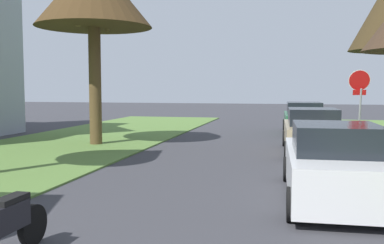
{
  "coord_description": "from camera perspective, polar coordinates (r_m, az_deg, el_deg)",
  "views": [
    {
      "loc": [
        1.6,
        -1.91,
        2.29
      ],
      "look_at": [
        -0.41,
        6.88,
        1.58
      ],
      "focal_mm": 40.72,
      "sensor_mm": 36.0,
      "label": 1
    }
  ],
  "objects": [
    {
      "name": "parked_sedan_white",
      "position": [
        9.3,
        18.1,
        -5.39
      ],
      "size": [
        2.07,
        4.46,
        1.57
      ],
      "color": "white",
      "rests_on": "ground"
    },
    {
      "name": "parked_motorcycle",
      "position": [
        6.3,
        -23.82,
        -12.55
      ],
      "size": [
        0.6,
        2.05,
        0.97
      ],
      "color": "black",
      "rests_on": "ground"
    },
    {
      "name": "parked_sedan_green",
      "position": [
        22.15,
        14.41,
        0.34
      ],
      "size": [
        2.07,
        4.46,
        1.57
      ],
      "color": "#28663D",
      "rests_on": "ground"
    },
    {
      "name": "stop_sign_far",
      "position": [
        17.73,
        21.08,
        3.79
      ],
      "size": [
        0.82,
        0.69,
        2.92
      ],
      "color": "#9EA0A5",
      "rests_on": "grass_verge_right"
    },
    {
      "name": "parked_sedan_tan",
      "position": [
        15.72,
        15.43,
        -1.34
      ],
      "size": [
        2.07,
        4.46,
        1.57
      ],
      "color": "tan",
      "rests_on": "ground"
    }
  ]
}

